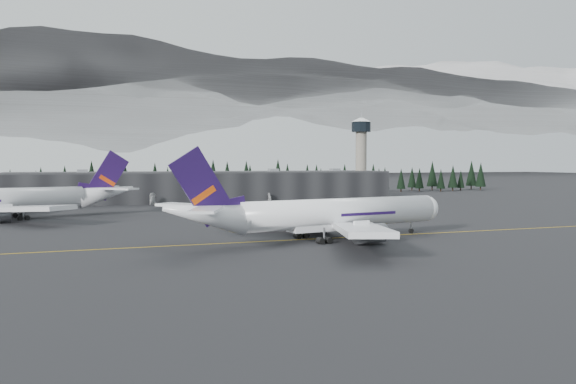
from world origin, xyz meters
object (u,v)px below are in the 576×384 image
object	(u,v)px
jet_main	(318,215)
gse_vehicle_b	(270,201)
control_tower	(361,148)
jet_parked	(15,199)
terminal	(207,186)
gse_vehicle_a	(152,203)

from	to	relation	value
jet_main	gse_vehicle_b	size ratio (longest dim) A/B	17.03
control_tower	jet_parked	xyz separation A→B (m)	(-142.73, -61.67, -17.67)
terminal	jet_parked	distance (m)	89.61
terminal	jet_main	size ratio (longest dim) A/B	2.43
gse_vehicle_a	control_tower	bearing A→B (deg)	-5.59
terminal	control_tower	xyz separation A→B (m)	(75.00, 3.00, 17.11)
gse_vehicle_a	gse_vehicle_b	world-z (taller)	same
gse_vehicle_a	jet_parked	bearing A→B (deg)	-153.23
jet_main	terminal	bearing A→B (deg)	80.08
terminal	jet_main	bearing A→B (deg)	-90.84
control_tower	gse_vehicle_b	distance (m)	60.02
terminal	jet_parked	bearing A→B (deg)	-139.10
terminal	jet_parked	world-z (taller)	jet_parked
terminal	jet_main	world-z (taller)	jet_main
terminal	control_tower	distance (m)	76.98
terminal	gse_vehicle_b	bearing A→B (deg)	-35.86
gse_vehicle_b	control_tower	bearing A→B (deg)	117.22
control_tower	jet_main	bearing A→B (deg)	-120.14
control_tower	jet_main	xyz separation A→B (m)	(-76.90, -132.42, -17.91)
terminal	gse_vehicle_b	distance (m)	29.01
terminal	control_tower	size ratio (longest dim) A/B	4.24
jet_parked	control_tower	bearing A→B (deg)	-170.37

